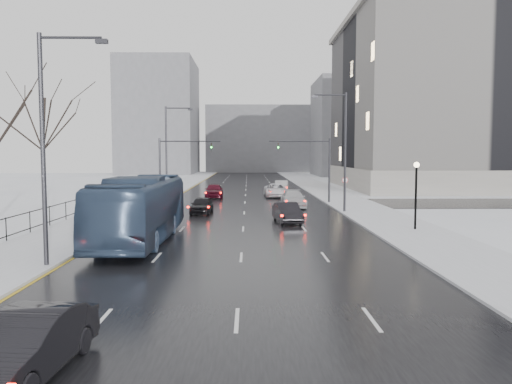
{
  "coord_description": "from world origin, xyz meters",
  "views": [
    {
      "loc": [
        0.34,
        -1.4,
        4.93
      ],
      "look_at": [
        0.84,
        30.58,
        2.5
      ],
      "focal_mm": 35.0,
      "sensor_mm": 36.0,
      "label": 1
    }
  ],
  "objects_px": {
    "streetlight_r_mid": "(342,146)",
    "streetlight_l_far": "(168,148)",
    "tree_park_e": "(45,208)",
    "sedan_center_far": "(214,190)",
    "sedan_right_far": "(293,199)",
    "lamppost_r_mid": "(416,186)",
    "sedan_right_cross": "(276,190)",
    "mast_signal_right": "(319,163)",
    "no_uturn_sign": "(345,183)",
    "sedan_right_distant": "(281,186)",
    "mast_signal_left": "(171,163)",
    "sedan_center_near": "(202,205)",
    "bus": "(141,209)",
    "sedan_right_near": "(287,213)",
    "streetlight_l_near": "(48,138)",
    "sedan_left_near": "(28,345)"
  },
  "relations": [
    {
      "from": "tree_park_e",
      "to": "streetlight_r_mid",
      "type": "xyz_separation_m",
      "value": [
        26.37,
        -4.0,
        5.62
      ]
    },
    {
      "from": "lamppost_r_mid",
      "to": "bus",
      "type": "bearing_deg",
      "value": -168.44
    },
    {
      "from": "lamppost_r_mid",
      "to": "sedan_center_far",
      "type": "xyz_separation_m",
      "value": [
        -14.5,
        24.33,
        -2.07
      ]
    },
    {
      "from": "sedan_right_distant",
      "to": "tree_park_e",
      "type": "bearing_deg",
      "value": -133.83
    },
    {
      "from": "mast_signal_right",
      "to": "sedan_center_far",
      "type": "distance_m",
      "value": 12.95
    },
    {
      "from": "no_uturn_sign",
      "to": "sedan_center_near",
      "type": "relative_size",
      "value": 0.66
    },
    {
      "from": "sedan_right_distant",
      "to": "sedan_center_far",
      "type": "bearing_deg",
      "value": -127.45
    },
    {
      "from": "streetlight_r_mid",
      "to": "bus",
      "type": "xyz_separation_m",
      "value": [
        -13.86,
        -13.42,
        -3.75
      ]
    },
    {
      "from": "sedan_right_near",
      "to": "sedan_right_cross",
      "type": "distance_m",
      "value": 21.39
    },
    {
      "from": "tree_park_e",
      "to": "sedan_right_cross",
      "type": "relative_size",
      "value": 2.47
    },
    {
      "from": "lamppost_r_mid",
      "to": "sedan_right_distant",
      "type": "bearing_deg",
      "value": 101.11
    },
    {
      "from": "no_uturn_sign",
      "to": "lamppost_r_mid",
      "type": "bearing_deg",
      "value": -82.67
    },
    {
      "from": "streetlight_l_far",
      "to": "mast_signal_left",
      "type": "distance_m",
      "value": 4.36
    },
    {
      "from": "mast_signal_right",
      "to": "bus",
      "type": "distance_m",
      "value": 25.16
    },
    {
      "from": "sedan_right_distant",
      "to": "sedan_right_cross",
      "type": "bearing_deg",
      "value": -91.75
    },
    {
      "from": "sedan_center_near",
      "to": "sedan_right_far",
      "type": "bearing_deg",
      "value": 34.36
    },
    {
      "from": "streetlight_l_far",
      "to": "no_uturn_sign",
      "type": "height_order",
      "value": "streetlight_l_far"
    },
    {
      "from": "streetlight_l_near",
      "to": "no_uturn_sign",
      "type": "relative_size",
      "value": 3.7
    },
    {
      "from": "sedan_right_far",
      "to": "sedan_right_distant",
      "type": "distance_m",
      "value": 18.14
    },
    {
      "from": "streetlight_l_near",
      "to": "bus",
      "type": "relative_size",
      "value": 0.76
    },
    {
      "from": "bus",
      "to": "sedan_right_far",
      "type": "xyz_separation_m",
      "value": [
        10.2,
        17.88,
        -1.07
      ]
    },
    {
      "from": "streetlight_r_mid",
      "to": "sedan_right_near",
      "type": "xyz_separation_m",
      "value": [
        -5.03,
        -5.95,
        -4.86
      ]
    },
    {
      "from": "streetlight_l_far",
      "to": "sedan_center_far",
      "type": "distance_m",
      "value": 7.05
    },
    {
      "from": "sedan_right_far",
      "to": "lamppost_r_mid",
      "type": "bearing_deg",
      "value": -66.44
    },
    {
      "from": "bus",
      "to": "sedan_right_far",
      "type": "distance_m",
      "value": 20.61
    },
    {
      "from": "tree_park_e",
      "to": "streetlight_r_mid",
      "type": "height_order",
      "value": "streetlight_r_mid"
    },
    {
      "from": "no_uturn_sign",
      "to": "sedan_left_near",
      "type": "height_order",
      "value": "no_uturn_sign"
    },
    {
      "from": "lamppost_r_mid",
      "to": "streetlight_r_mid",
      "type": "bearing_deg",
      "value": 105.82
    },
    {
      "from": "tree_park_e",
      "to": "sedan_center_far",
      "type": "bearing_deg",
      "value": 35.1
    },
    {
      "from": "sedan_right_near",
      "to": "mast_signal_right",
      "type": "bearing_deg",
      "value": 65.78
    },
    {
      "from": "streetlight_r_mid",
      "to": "sedan_right_distant",
      "type": "bearing_deg",
      "value": 98.98
    },
    {
      "from": "streetlight_l_near",
      "to": "sedan_right_near",
      "type": "height_order",
      "value": "streetlight_l_near"
    },
    {
      "from": "streetlight_l_near",
      "to": "streetlight_l_far",
      "type": "distance_m",
      "value": 32.0
    },
    {
      "from": "no_uturn_sign",
      "to": "sedan_right_cross",
      "type": "relative_size",
      "value": 0.49
    },
    {
      "from": "mast_signal_right",
      "to": "sedan_right_cross",
      "type": "height_order",
      "value": "mast_signal_right"
    },
    {
      "from": "streetlight_r_mid",
      "to": "sedan_center_near",
      "type": "xyz_separation_m",
      "value": [
        -11.67,
        -0.47,
        -4.88
      ]
    },
    {
      "from": "mast_signal_left",
      "to": "sedan_right_near",
      "type": "bearing_deg",
      "value": -53.11
    },
    {
      "from": "streetlight_r_mid",
      "to": "bus",
      "type": "relative_size",
      "value": 0.76
    },
    {
      "from": "streetlight_r_mid",
      "to": "streetlight_l_far",
      "type": "relative_size",
      "value": 1.0
    },
    {
      "from": "lamppost_r_mid",
      "to": "sedan_left_near",
      "type": "bearing_deg",
      "value": -126.85
    },
    {
      "from": "sedan_center_far",
      "to": "sedan_right_cross",
      "type": "bearing_deg",
      "value": 7.18
    },
    {
      "from": "streetlight_r_mid",
      "to": "sedan_right_cross",
      "type": "relative_size",
      "value": 1.83
    },
    {
      "from": "sedan_center_near",
      "to": "sedan_right_distant",
      "type": "bearing_deg",
      "value": 73.37
    },
    {
      "from": "streetlight_r_mid",
      "to": "streetlight_l_far",
      "type": "distance_m",
      "value": 20.27
    },
    {
      "from": "tree_park_e",
      "to": "sedan_center_near",
      "type": "relative_size",
      "value": 3.31
    },
    {
      "from": "mast_signal_right",
      "to": "sedan_center_far",
      "type": "relative_size",
      "value": 1.33
    },
    {
      "from": "mast_signal_right",
      "to": "bus",
      "type": "height_order",
      "value": "mast_signal_right"
    },
    {
      "from": "sedan_right_far",
      "to": "sedan_center_far",
      "type": "xyz_separation_m",
      "value": [
        -8.0,
        9.87,
        0.07
      ]
    },
    {
      "from": "streetlight_l_near",
      "to": "sedan_right_near",
      "type": "distance_m",
      "value": 18.68
    },
    {
      "from": "sedan_center_near",
      "to": "sedan_right_cross",
      "type": "xyz_separation_m",
      "value": [
        7.0,
        15.91,
        0.06
      ]
    }
  ]
}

